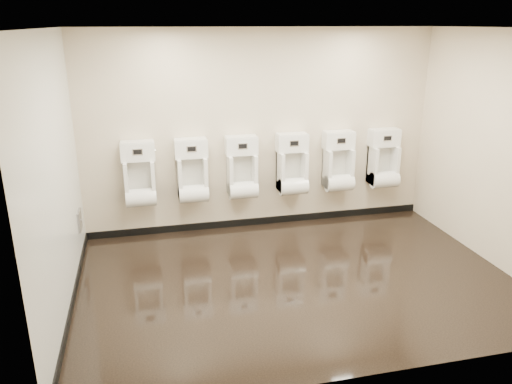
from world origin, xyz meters
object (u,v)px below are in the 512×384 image
urinal_2 (242,172)px  urinal_4 (338,166)px  access_panel (80,220)px  urinal_1 (192,175)px  urinal_5 (383,163)px  urinal_0 (140,179)px  urinal_3 (292,169)px

urinal_2 → urinal_4: (1.44, 0.00, 0.00)m
access_panel → urinal_2: bearing=10.4°
urinal_1 → urinal_5: bearing=0.0°
access_panel → urinal_5: bearing=5.3°
urinal_5 → urinal_0: bearing=180.0°
access_panel → urinal_5: urinal_5 is taller
urinal_2 → urinal_4: 1.44m
urinal_3 → urinal_4: (0.70, 0.00, 0.00)m
urinal_3 → access_panel: bearing=-172.2°
urinal_0 → urinal_2: bearing=0.0°
urinal_0 → urinal_2: 1.40m
urinal_4 → urinal_1: bearing=180.0°
urinal_2 → urinal_5: bearing=0.0°
access_panel → urinal_2: (2.17, 0.40, 0.37)m
urinal_0 → urinal_1: same height
urinal_1 → urinal_2: size_ratio=1.00×
urinal_2 → urinal_3: size_ratio=1.00×
access_panel → urinal_0: bearing=27.4°
urinal_2 → urinal_4: size_ratio=1.00×
urinal_3 → urinal_4: bearing=0.0°
urinal_1 → urinal_3: (1.43, 0.00, 0.00)m
urinal_2 → urinal_1: bearing=180.0°
urinal_0 → urinal_5: 3.55m
access_panel → urinal_3: 2.95m
access_panel → urinal_4: bearing=6.3°
urinal_1 → urinal_3: size_ratio=1.00×
access_panel → urinal_3: urinal_3 is taller
urinal_1 → urinal_2: (0.70, 0.00, 0.00)m
urinal_1 → urinal_3: bearing=0.0°
urinal_2 → access_panel: bearing=-169.6°
urinal_2 → urinal_3: bearing=0.0°
urinal_4 → urinal_5: 0.72m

